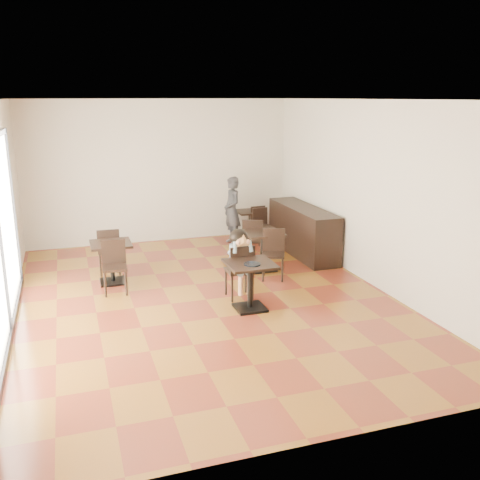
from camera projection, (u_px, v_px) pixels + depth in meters
name	position (u px, v px, depth m)	size (l,w,h in m)	color
floor	(206.00, 300.00, 8.81)	(6.00, 8.00, 0.01)	brown
ceiling	(202.00, 99.00, 7.98)	(6.00, 8.00, 0.01)	silver
wall_back	(160.00, 172.00, 12.07)	(6.00, 0.01, 3.20)	beige
wall_front	(317.00, 288.00, 4.73)	(6.00, 0.01, 3.20)	beige
wall_right	(371.00, 194.00, 9.30)	(0.01, 8.00, 3.20)	beige
child_table	(250.00, 286.00, 8.33)	(0.72, 0.72, 0.77)	black
child_chair	(239.00, 271.00, 8.81)	(0.41, 0.41, 0.92)	black
child	(239.00, 264.00, 8.78)	(0.41, 0.58, 1.16)	gray
plate	(252.00, 264.00, 8.14)	(0.26, 0.26, 0.02)	black
pizza_slice	(243.00, 242.00, 8.50)	(0.27, 0.21, 0.06)	tan
adult_patron	(232.00, 211.00, 12.02)	(0.56, 0.36, 1.52)	#36373B
cafe_table_mid	(263.00, 251.00, 10.24)	(0.71, 0.71, 0.75)	black
cafe_table_left	(112.00, 263.00, 9.53)	(0.70, 0.70, 0.74)	black
cafe_table_back	(250.00, 225.00, 12.54)	(0.63, 0.63, 0.67)	black
chair_mid_a	(253.00, 240.00, 10.73)	(0.41, 0.41, 0.91)	black
chair_mid_b	(273.00, 255.00, 9.72)	(0.41, 0.41, 0.91)	black
chair_left_a	(109.00, 251.00, 10.02)	(0.40, 0.40, 0.89)	black
chair_left_b	(115.00, 268.00, 9.01)	(0.40, 0.40, 0.89)	black
chair_back_a	(255.00, 222.00, 12.56)	(0.36, 0.36, 0.80)	black
chair_back_b	(263.00, 227.00, 12.08)	(0.36, 0.36, 0.80)	black
service_counter	(303.00, 230.00, 11.32)	(0.60, 2.40, 1.00)	black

